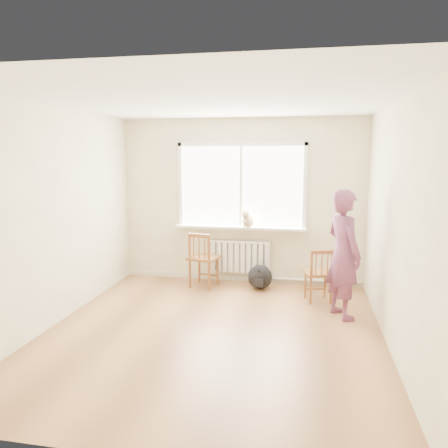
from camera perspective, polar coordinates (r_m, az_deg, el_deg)
The scene contains 13 objects.
floor at distance 5.40m, azimuth -1.50°, elevation -13.99°, with size 4.50×4.50×0.00m, color #A97245.
ceiling at distance 5.00m, azimuth -1.63°, elevation 15.79°, with size 4.50×4.50×0.00m, color white.
back_wall at distance 7.22m, azimuth 2.28°, elevation 2.99°, with size 4.00×0.01×2.70m, color #EDE7BE.
window at distance 7.17m, azimuth 2.27°, elevation 5.45°, with size 2.12×0.05×1.42m.
windowsill at distance 7.17m, azimuth 2.13°, elevation -0.44°, with size 2.15×0.22×0.04m, color white.
radiator at distance 7.29m, azimuth 2.13°, elevation -4.22°, with size 1.00×0.12×0.55m.
heating_pipe at distance 7.33m, azimuth 11.93°, elevation -7.24°, with size 0.04×0.04×1.40m, color silver.
baseboard at distance 7.46m, azimuth 2.20°, elevation -7.08°, with size 4.00×0.03×0.08m, color beige.
chair_left at distance 6.99m, azimuth -2.82°, elevation -4.69°, with size 0.52×0.51×0.90m.
chair_right at distance 6.47m, azimuth 12.34°, elevation -6.55°, with size 0.47×0.46×0.79m.
person at distance 5.86m, azimuth 15.33°, elevation -3.82°, with size 0.61×0.40×1.68m, color #C94348.
cat at distance 7.04m, azimuth 3.15°, elevation 0.56°, with size 0.24×0.46×0.31m.
backpack at distance 6.99m, azimuth 4.72°, elevation -6.91°, with size 0.39×0.29×0.39m, color black.
Camera 1 is at (1.07, -4.85, 2.12)m, focal length 35.00 mm.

